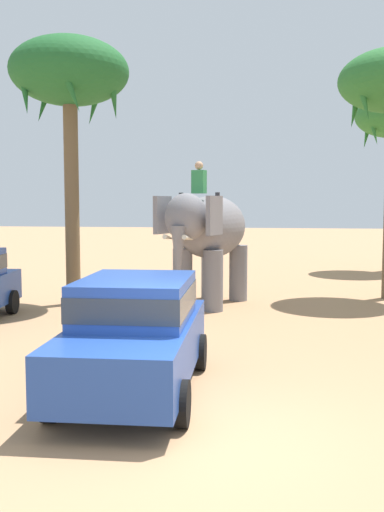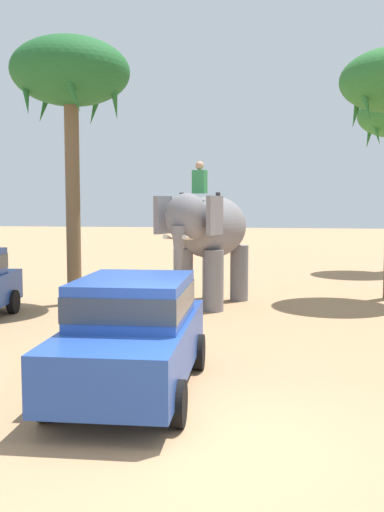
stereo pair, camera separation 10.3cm
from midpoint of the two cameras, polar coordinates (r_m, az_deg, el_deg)
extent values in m
plane|color=tan|center=(7.18, 1.49, -17.75)|extent=(120.00, 120.00, 0.00)
cube|color=#23479E|center=(8.74, -5.48, -8.86)|extent=(1.88, 4.17, 0.76)
cube|color=#23479E|center=(8.70, -5.39, -4.22)|extent=(1.65, 2.17, 0.64)
cube|color=#2D3842|center=(8.70, -5.39, -4.22)|extent=(1.67, 2.19, 0.35)
cylinder|color=black|center=(7.51, -0.98, -14.24)|extent=(0.21, 0.61, 0.60)
cylinder|color=black|center=(7.90, -13.64, -13.39)|extent=(0.21, 0.61, 0.60)
cylinder|color=black|center=(9.93, 0.95, -9.38)|extent=(0.21, 0.61, 0.60)
cylinder|color=black|center=(10.23, -8.69, -9.01)|extent=(0.21, 0.61, 0.60)
cylinder|color=black|center=(15.52, -16.92, -4.30)|extent=(0.25, 0.62, 0.60)
ellipsoid|color=slate|center=(16.01, 2.21, 2.87)|extent=(2.41, 3.43, 1.70)
cylinder|color=slate|center=(15.10, 2.33, -2.42)|extent=(0.52, 0.52, 1.60)
cylinder|color=slate|center=(15.46, -0.67, -2.24)|extent=(0.52, 0.52, 1.60)
cylinder|color=slate|center=(16.81, 4.82, -1.66)|extent=(0.52, 0.52, 1.60)
cylinder|color=slate|center=(17.14, 2.06, -1.51)|extent=(0.52, 0.52, 1.60)
ellipsoid|color=slate|center=(14.52, -0.33, 3.81)|extent=(1.34, 1.27, 1.20)
cube|color=slate|center=(14.31, 2.45, 3.99)|extent=(0.34, 0.80, 0.96)
cube|color=slate|center=(14.93, -2.66, 4.04)|extent=(0.34, 0.80, 0.96)
cone|color=slate|center=(14.17, -1.12, -0.27)|extent=(0.45, 0.45, 1.60)
cone|color=beige|center=(14.06, -0.08, 1.73)|extent=(0.27, 0.57, 0.21)
cone|color=beige|center=(14.29, -1.96, 1.78)|extent=(0.27, 0.57, 0.21)
cube|color=#338C4C|center=(15.22, 0.95, 7.27)|extent=(0.39, 0.33, 0.60)
sphere|color=tan|center=(15.24, 0.95, 8.85)|extent=(0.22, 0.22, 0.22)
cylinder|color=#333338|center=(15.01, 2.76, 5.20)|extent=(0.12, 0.12, 0.55)
cylinder|color=#333338|center=(15.44, -0.82, 5.20)|extent=(0.12, 0.12, 0.55)
cylinder|color=brown|center=(16.37, -11.41, 6.02)|extent=(0.39, 0.39, 6.13)
ellipsoid|color=#1E5B28|center=(16.74, -11.62, 17.27)|extent=(3.20, 3.20, 1.80)
cone|color=#1E5B28|center=(16.27, -7.47, 15.89)|extent=(0.40, 0.92, 1.64)
cone|color=#1E5B28|center=(17.59, -9.07, 15.06)|extent=(0.91, 0.57, 1.67)
cone|color=#1E5B28|center=(17.64, -13.81, 14.94)|extent=(0.73, 0.83, 1.69)
cone|color=#1E5B28|center=(16.37, -15.80, 15.68)|extent=(0.73, 0.83, 1.69)
cone|color=#1E5B28|center=(15.47, -11.80, 16.39)|extent=(0.91, 0.57, 1.67)
cone|color=#286B2D|center=(18.73, 16.07, 14.19)|extent=(0.73, 0.83, 1.69)
cone|color=#286B2D|center=(17.35, 16.66, 14.92)|extent=(0.73, 0.83, 1.69)
cone|color=#286B2D|center=(26.08, 17.15, 11.67)|extent=(0.73, 0.83, 1.69)
cone|color=#286B2D|center=(24.69, 17.62, 12.04)|extent=(0.73, 0.83, 1.69)
camera|label=1|loc=(0.05, -89.78, 0.02)|focal=40.86mm
camera|label=2|loc=(0.05, 90.22, -0.02)|focal=40.86mm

